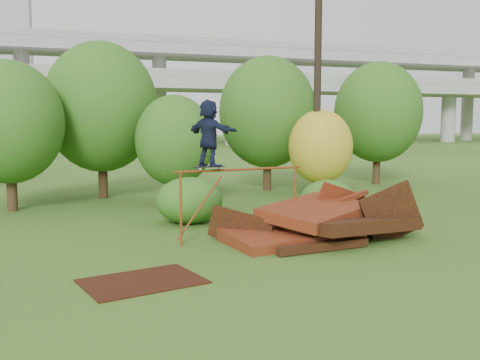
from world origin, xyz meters
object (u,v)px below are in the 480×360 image
object	(u,v)px
flat_plate	(142,281)
utility_pole	(318,78)
scrap_pile	(320,224)
skater	(209,133)

from	to	relation	value
flat_plate	utility_pole	world-z (taller)	utility_pole
scrap_pile	utility_pole	distance (m)	8.60
flat_plate	skater	bearing A→B (deg)	53.09
scrap_pile	skater	size ratio (longest dim) A/B	3.33
scrap_pile	utility_pole	xyz separation A→B (m)	(3.27, 6.70, 4.29)
flat_plate	scrap_pile	bearing A→B (deg)	24.56
scrap_pile	flat_plate	distance (m)	5.35
scrap_pile	skater	bearing A→B (deg)	168.61
scrap_pile	flat_plate	bearing A→B (deg)	-155.44
utility_pole	scrap_pile	bearing A→B (deg)	-116.06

